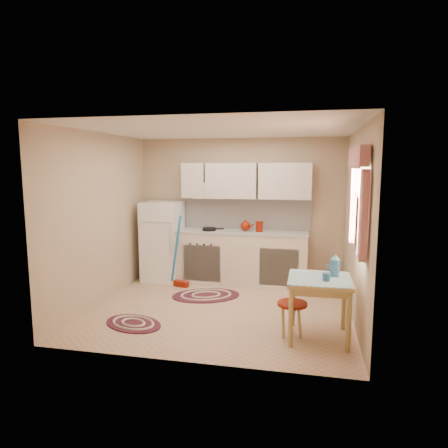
{
  "coord_description": "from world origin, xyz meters",
  "views": [
    {
      "loc": [
        1.18,
        -5.33,
        2.01
      ],
      "look_at": [
        0.0,
        0.25,
        1.19
      ],
      "focal_mm": 32.0,
      "sensor_mm": 36.0,
      "label": 1
    }
  ],
  "objects_px": {
    "table": "(319,308)",
    "fridge": "(163,241)",
    "base_cabinets": "(241,259)",
    "stool": "(292,319)"
  },
  "relations": [
    {
      "from": "table",
      "to": "stool",
      "type": "relative_size",
      "value": 1.71
    },
    {
      "from": "fridge",
      "to": "stool",
      "type": "bearing_deg",
      "value": -40.06
    },
    {
      "from": "fridge",
      "to": "stool",
      "type": "xyz_separation_m",
      "value": [
        2.35,
        -1.98,
        -0.49
      ]
    },
    {
      "from": "fridge",
      "to": "table",
      "type": "bearing_deg",
      "value": -36.26
    },
    {
      "from": "base_cabinets",
      "to": "table",
      "type": "xyz_separation_m",
      "value": [
        1.27,
        -2.0,
        -0.08
      ]
    },
    {
      "from": "table",
      "to": "base_cabinets",
      "type": "bearing_deg",
      "value": 122.34
    },
    {
      "from": "fridge",
      "to": "table",
      "type": "relative_size",
      "value": 1.94
    },
    {
      "from": "base_cabinets",
      "to": "stool",
      "type": "distance_m",
      "value": 2.26
    },
    {
      "from": "table",
      "to": "fridge",
      "type": "bearing_deg",
      "value": 143.74
    },
    {
      "from": "base_cabinets",
      "to": "stool",
      "type": "relative_size",
      "value": 5.36
    }
  ]
}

